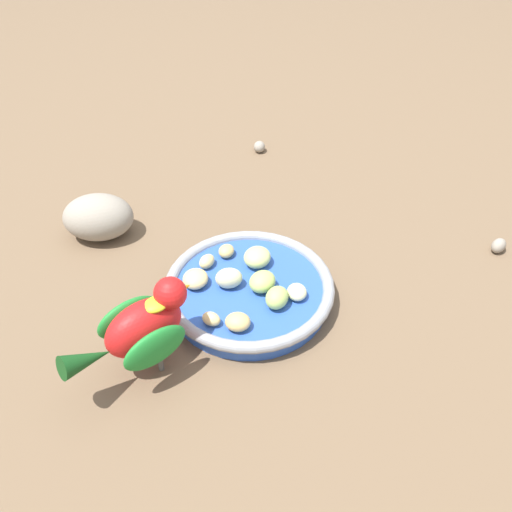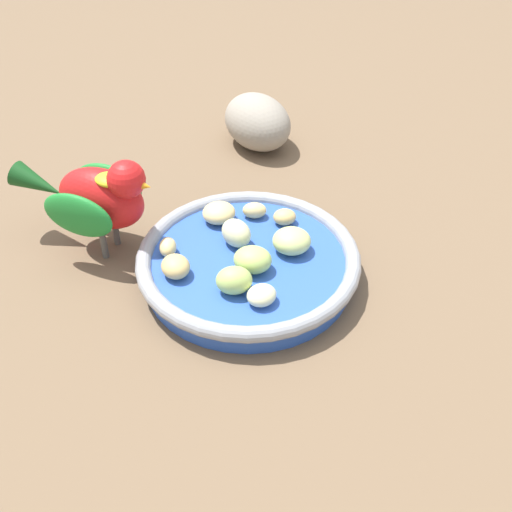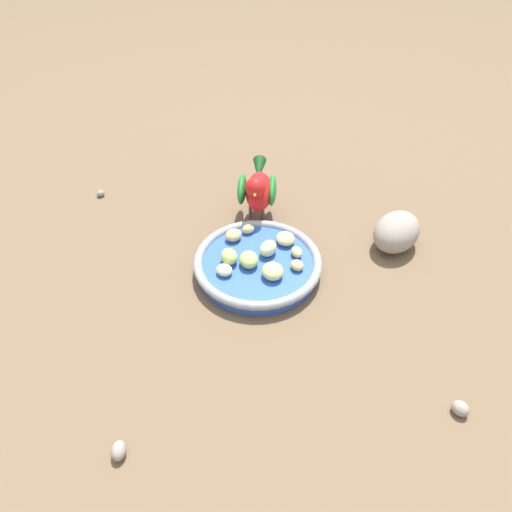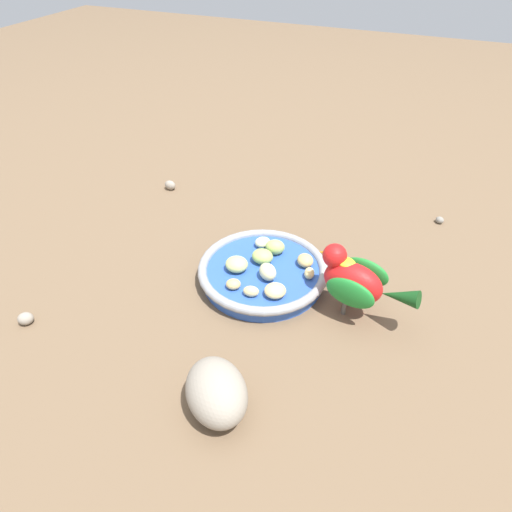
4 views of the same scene
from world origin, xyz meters
name	(u,v)px [view 1 (image 1 of 4)]	position (x,y,z in m)	size (l,w,h in m)	color
ground_plane	(230,299)	(0.00, 0.00, 0.00)	(4.00, 4.00, 0.00)	brown
feeding_bowl	(249,290)	(-0.02, 0.02, 0.02)	(0.23, 0.23, 0.03)	#2D56B7
apple_piece_0	(226,251)	(-0.04, -0.04, 0.03)	(0.02, 0.02, 0.02)	tan
apple_piece_1	(229,280)	(0.00, 0.00, 0.04)	(0.04, 0.03, 0.03)	beige
apple_piece_2	(277,298)	(-0.01, 0.07, 0.04)	(0.04, 0.03, 0.03)	#B2CC66
apple_piece_3	(195,279)	(0.03, -0.04, 0.04)	(0.04, 0.03, 0.02)	#E5C67F
apple_piece_4	(259,258)	(-0.06, 0.00, 0.04)	(0.04, 0.04, 0.03)	#C6D17A
apple_piece_5	(262,282)	(-0.02, 0.04, 0.04)	(0.04, 0.03, 0.03)	#B2CC66
apple_piece_6	(211,319)	(0.06, 0.03, 0.03)	(0.02, 0.02, 0.02)	#E5C67F
apple_piece_7	(297,292)	(-0.04, 0.08, 0.03)	(0.03, 0.03, 0.02)	beige
apple_piece_8	(238,322)	(0.05, 0.06, 0.04)	(0.03, 0.03, 0.02)	tan
apple_piece_9	(207,261)	(-0.01, -0.05, 0.03)	(0.03, 0.02, 0.02)	#E5C67F
parrot	(144,328)	(0.15, 0.00, 0.07)	(0.17, 0.09, 0.12)	#59544C
rock_large	(98,217)	(0.03, -0.25, 0.04)	(0.11, 0.08, 0.07)	gray
pebble_0	(259,147)	(-0.33, -0.22, 0.01)	(0.02, 0.02, 0.02)	gray
pebble_1	(499,246)	(-0.34, 0.24, 0.01)	(0.03, 0.02, 0.02)	gray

